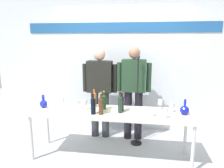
# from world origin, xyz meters

# --- Properties ---
(ground_plane) EXTENTS (10.00, 10.00, 0.00)m
(ground_plane) POSITION_xyz_m (0.00, 0.00, 0.00)
(ground_plane) COLOR #B4B7BF
(back_wall) EXTENTS (5.40, 0.11, 3.00)m
(back_wall) POSITION_xyz_m (0.00, 1.25, 1.50)
(back_wall) COLOR silver
(back_wall) RESTS_ON ground
(display_table) EXTENTS (2.50, 0.65, 0.76)m
(display_table) POSITION_xyz_m (0.00, 0.00, 0.70)
(display_table) COLOR silver
(display_table) RESTS_ON ground
(decanter_blue_left) EXTENTS (0.12, 0.12, 0.21)m
(decanter_blue_left) POSITION_xyz_m (-1.11, 0.03, 0.83)
(decanter_blue_left) COLOR #1D25BE
(decanter_blue_left) RESTS_ON display_table
(decanter_blue_right) EXTENTS (0.13, 0.13, 0.23)m
(decanter_blue_right) POSITION_xyz_m (1.10, 0.03, 0.83)
(decanter_blue_right) COLOR #141CBB
(decanter_blue_right) RESTS_ON display_table
(presenter_left) EXTENTS (0.65, 0.22, 1.69)m
(presenter_left) POSITION_xyz_m (-0.31, 0.71, 0.98)
(presenter_left) COLOR #2F333B
(presenter_left) RESTS_ON ground
(presenter_right) EXTENTS (0.62, 0.22, 1.72)m
(presenter_right) POSITION_xyz_m (0.31, 0.71, 0.99)
(presenter_right) COLOR black
(presenter_right) RESTS_ON ground
(wine_bottle_0) EXTENTS (0.07, 0.07, 0.32)m
(wine_bottle_0) POSITION_xyz_m (-0.14, -0.06, 0.89)
(wine_bottle_0) COLOR black
(wine_bottle_0) RESTS_ON display_table
(wine_bottle_1) EXTENTS (0.07, 0.07, 0.33)m
(wine_bottle_1) POSITION_xyz_m (-0.12, -0.15, 0.90)
(wine_bottle_1) COLOR #4F2D1D
(wine_bottle_1) RESTS_ON display_table
(wine_bottle_2) EXTENTS (0.07, 0.07, 0.30)m
(wine_bottle_2) POSITION_xyz_m (-0.12, 0.08, 0.89)
(wine_bottle_2) COLOR #1B4117
(wine_bottle_2) RESTS_ON display_table
(wine_bottle_3) EXTENTS (0.07, 0.07, 0.32)m
(wine_bottle_3) POSITION_xyz_m (-0.30, 0.20, 0.89)
(wine_bottle_3) COLOR orange
(wine_bottle_3) RESTS_ON display_table
(wine_bottle_4) EXTENTS (0.07, 0.07, 0.32)m
(wine_bottle_4) POSITION_xyz_m (-0.24, -0.15, 0.89)
(wine_bottle_4) COLOR black
(wine_bottle_4) RESTS_ON display_table
(wine_bottle_5) EXTENTS (0.07, 0.07, 0.30)m
(wine_bottle_5) POSITION_xyz_m (0.17, 0.05, 0.89)
(wine_bottle_5) COLOR black
(wine_bottle_5) RESTS_ON display_table
(wine_bottle_6) EXTENTS (0.07, 0.07, 0.32)m
(wine_bottle_6) POSITION_xyz_m (0.15, -0.04, 0.90)
(wine_bottle_6) COLOR #1E3426
(wine_bottle_6) RESTS_ON display_table
(wine_glass_left_0) EXTENTS (0.06, 0.06, 0.16)m
(wine_glass_left_0) POSITION_xyz_m (-0.82, 0.14, 0.87)
(wine_glass_left_0) COLOR white
(wine_glass_left_0) RESTS_ON display_table
(wine_glass_left_1) EXTENTS (0.07, 0.07, 0.16)m
(wine_glass_left_1) POSITION_xyz_m (-0.41, 0.02, 0.87)
(wine_glass_left_1) COLOR white
(wine_glass_left_1) RESTS_ON display_table
(wine_glass_left_2) EXTENTS (0.06, 0.06, 0.14)m
(wine_glass_left_2) POSITION_xyz_m (-0.55, 0.06, 0.86)
(wine_glass_left_2) COLOR white
(wine_glass_left_2) RESTS_ON display_table
(wine_glass_right_0) EXTENTS (0.07, 0.07, 0.15)m
(wine_glass_right_0) POSITION_xyz_m (0.93, 0.11, 0.86)
(wine_glass_right_0) COLOR white
(wine_glass_right_0) RESTS_ON display_table
(wine_glass_right_1) EXTENTS (0.07, 0.07, 0.15)m
(wine_glass_right_1) POSITION_xyz_m (0.81, -0.17, 0.86)
(wine_glass_right_1) COLOR white
(wine_glass_right_1) RESTS_ON display_table
(wine_glass_right_2) EXTENTS (0.07, 0.07, 0.16)m
(wine_glass_right_2) POSITION_xyz_m (0.76, 0.22, 0.87)
(wine_glass_right_2) COLOR white
(wine_glass_right_2) RESTS_ON display_table
(wine_glass_right_3) EXTENTS (0.07, 0.07, 0.13)m
(wine_glass_right_3) POSITION_xyz_m (0.63, -0.12, 0.85)
(wine_glass_right_3) COLOR white
(wine_glass_right_3) RESTS_ON display_table
(microphone_stand) EXTENTS (0.20, 0.20, 1.58)m
(microphone_stand) POSITION_xyz_m (0.39, 0.49, 0.54)
(microphone_stand) COLOR black
(microphone_stand) RESTS_ON ground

